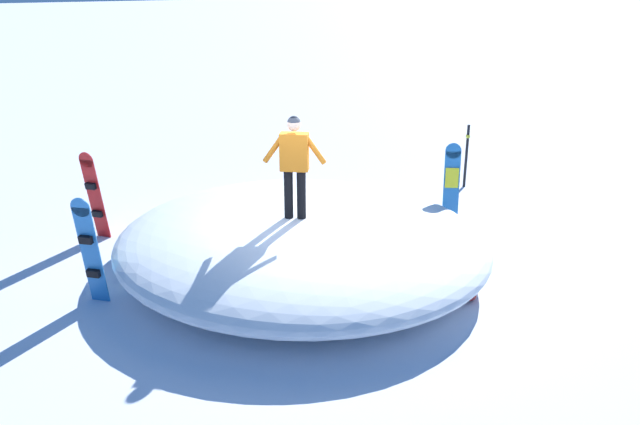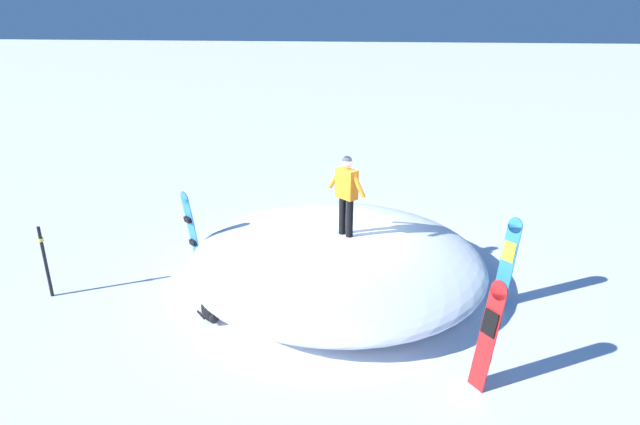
{
  "view_description": "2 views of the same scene",
  "coord_description": "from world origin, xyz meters",
  "px_view_note": "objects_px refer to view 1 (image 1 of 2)",
  "views": [
    {
      "loc": [
        -4.67,
        -7.7,
        4.46
      ],
      "look_at": [
        0.04,
        -0.02,
        1.11
      ],
      "focal_mm": 35.78,
      "sensor_mm": 36.0,
      "label": 1
    },
    {
      "loc": [
        -1.29,
        9.77,
        4.91
      ],
      "look_at": [
        0.39,
        0.42,
        1.34
      ],
      "focal_mm": 28.74,
      "sensor_mm": 36.0,
      "label": 2
    }
  ],
  "objects_px": {
    "snowboard_primary_upright": "(94,194)",
    "trail_marker_pole": "(466,154)",
    "snowboarder_standing": "(294,159)",
    "snowboard_tertiary_upright": "(451,187)",
    "backpack_near": "(470,286)",
    "backpack_far": "(335,199)",
    "snowboard_secondary_upright": "(89,250)"
  },
  "relations": [
    {
      "from": "snowboard_primary_upright",
      "to": "trail_marker_pole",
      "type": "relative_size",
      "value": 1.16
    },
    {
      "from": "snowboarder_standing",
      "to": "snowboard_primary_upright",
      "type": "height_order",
      "value": "snowboarder_standing"
    },
    {
      "from": "snowboard_tertiary_upright",
      "to": "trail_marker_pole",
      "type": "distance_m",
      "value": 2.76
    },
    {
      "from": "snowboarder_standing",
      "to": "trail_marker_pole",
      "type": "bearing_deg",
      "value": 18.58
    },
    {
      "from": "backpack_near",
      "to": "backpack_far",
      "type": "distance_m",
      "value": 4.29
    },
    {
      "from": "backpack_near",
      "to": "snowboard_secondary_upright",
      "type": "bearing_deg",
      "value": 150.14
    },
    {
      "from": "backpack_far",
      "to": "trail_marker_pole",
      "type": "relative_size",
      "value": 0.41
    },
    {
      "from": "snowboarder_standing",
      "to": "snowboard_secondary_upright",
      "type": "distance_m",
      "value": 3.22
    },
    {
      "from": "snowboard_secondary_upright",
      "to": "backpack_far",
      "type": "bearing_deg",
      "value": 17.09
    },
    {
      "from": "snowboard_secondary_upright",
      "to": "backpack_near",
      "type": "relative_size",
      "value": 3.12
    },
    {
      "from": "snowboard_tertiary_upright",
      "to": "trail_marker_pole",
      "type": "bearing_deg",
      "value": 40.48
    },
    {
      "from": "snowboarder_standing",
      "to": "snowboard_primary_upright",
      "type": "distance_m",
      "value": 3.95
    },
    {
      "from": "snowboard_tertiary_upright",
      "to": "backpack_far",
      "type": "height_order",
      "value": "snowboard_tertiary_upright"
    },
    {
      "from": "snowboarder_standing",
      "to": "snowboard_tertiary_upright",
      "type": "relative_size",
      "value": 0.98
    },
    {
      "from": "snowboard_secondary_upright",
      "to": "snowboard_tertiary_upright",
      "type": "bearing_deg",
      "value": -4.59
    },
    {
      "from": "snowboarder_standing",
      "to": "backpack_near",
      "type": "height_order",
      "value": "snowboarder_standing"
    },
    {
      "from": "snowboarder_standing",
      "to": "backpack_far",
      "type": "bearing_deg",
      "value": 45.08
    },
    {
      "from": "snowboard_tertiary_upright",
      "to": "backpack_far",
      "type": "distance_m",
      "value": 2.48
    },
    {
      "from": "snowboard_primary_upright",
      "to": "snowboard_secondary_upright",
      "type": "relative_size",
      "value": 0.99
    },
    {
      "from": "snowboard_primary_upright",
      "to": "backpack_far",
      "type": "relative_size",
      "value": 2.81
    },
    {
      "from": "snowboard_tertiary_upright",
      "to": "trail_marker_pole",
      "type": "height_order",
      "value": "snowboard_tertiary_upright"
    },
    {
      "from": "snowboarder_standing",
      "to": "snowboard_tertiary_upright",
      "type": "distance_m",
      "value": 3.43
    },
    {
      "from": "snowboard_tertiary_upright",
      "to": "backpack_near",
      "type": "xyz_separation_m",
      "value": [
        -1.59,
        -2.2,
        -0.65
      ]
    },
    {
      "from": "snowboarder_standing",
      "to": "snowboard_primary_upright",
      "type": "bearing_deg",
      "value": 128.73
    },
    {
      "from": "backpack_near",
      "to": "trail_marker_pole",
      "type": "xyz_separation_m",
      "value": [
        3.69,
        3.99,
        0.54
      ]
    },
    {
      "from": "snowboard_secondary_upright",
      "to": "backpack_far",
      "type": "height_order",
      "value": "snowboard_secondary_upright"
    },
    {
      "from": "snowboarder_standing",
      "to": "snowboard_secondary_upright",
      "type": "height_order",
      "value": "snowboarder_standing"
    },
    {
      "from": "snowboard_primary_upright",
      "to": "backpack_far",
      "type": "xyz_separation_m",
      "value": [
        4.48,
        -0.88,
        -0.64
      ]
    },
    {
      "from": "snowboarder_standing",
      "to": "snowboard_primary_upright",
      "type": "xyz_separation_m",
      "value": [
        -2.39,
        2.98,
        -1.01
      ]
    },
    {
      "from": "snowboard_secondary_upright",
      "to": "backpack_far",
      "type": "distance_m",
      "value": 5.39
    },
    {
      "from": "snowboarder_standing",
      "to": "snowboard_tertiary_upright",
      "type": "xyz_separation_m",
      "value": [
        3.28,
        0.02,
        -1.0
      ]
    },
    {
      "from": "snowboard_primary_upright",
      "to": "snowboard_tertiary_upright",
      "type": "xyz_separation_m",
      "value": [
        5.66,
        -2.96,
        0.0
      ]
    }
  ]
}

